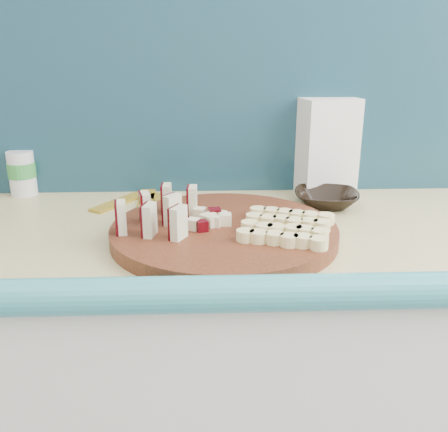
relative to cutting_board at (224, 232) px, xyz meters
The scene contains 10 objects.
kitchen_counter 0.49m from the cutting_board, 28.41° to the left, with size 2.20×0.63×0.91m.
backsplash 0.44m from the cutting_board, 71.09° to the left, with size 2.20×0.02×0.50m, color teal.
cutting_board is the anchor object (origin of this frame).
apple_wedges 0.13m from the cutting_board, behind, with size 0.16×0.19×0.06m.
apple_chunks 0.04m from the cutting_board, 164.09° to the left, with size 0.07×0.08×0.02m.
banana_slices 0.13m from the cutting_board, 17.83° to the right, with size 0.20×0.20×0.02m.
brown_bowl 0.32m from the cutting_board, 38.45° to the left, with size 0.15×0.15×0.04m, color black.
flour_bag 0.44m from the cutting_board, 49.92° to the left, with size 0.14×0.10×0.24m, color silver.
canister 0.60m from the cutting_board, 147.06° to the left, with size 0.07×0.07×0.11m.
banana_peel 0.31m from the cutting_board, 127.31° to the left, with size 0.24×0.20×0.01m.
Camera 1 is at (-0.06, 0.50, 1.28)m, focal length 40.00 mm.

